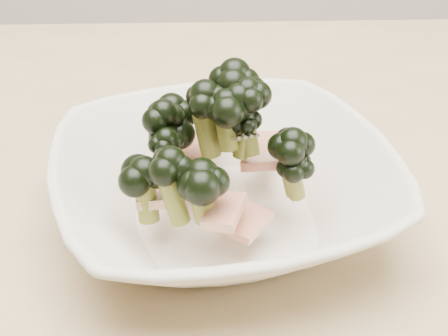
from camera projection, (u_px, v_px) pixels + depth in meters
The scene contains 2 objects.
dining_table at pixel (165, 261), 0.61m from camera, with size 1.20×0.80×0.75m.
broccoli_dish at pixel (222, 179), 0.48m from camera, with size 0.31×0.31×0.13m.
Camera 1 is at (0.04, -0.46, 1.06)m, focal length 50.00 mm.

